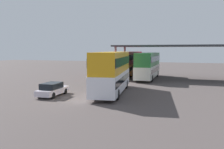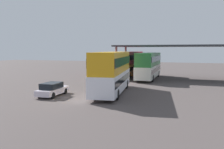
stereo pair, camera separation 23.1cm
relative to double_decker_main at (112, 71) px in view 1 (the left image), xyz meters
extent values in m
plane|color=#4D4442|center=(-0.88, -4.10, -2.40)|extent=(140.00, 140.00, 0.00)
cube|color=white|center=(0.00, -0.01, -1.08)|extent=(4.05, 11.02, 1.94)
cube|color=orange|center=(0.00, -0.01, 0.94)|extent=(3.94, 10.80, 2.10)
cube|color=black|center=(0.00, -0.01, -0.85)|extent=(4.02, 10.60, 0.66)
cube|color=black|center=(0.00, -0.01, 1.04)|extent=(4.02, 10.60, 0.84)
cube|color=black|center=(-0.79, 5.26, -0.79)|extent=(2.10, 0.41, 1.16)
cube|color=orange|center=(-0.79, 5.26, 0.14)|extent=(1.73, 0.34, 0.36)
cylinder|color=black|center=(-1.60, 3.13, -1.90)|extent=(0.42, 1.03, 1.00)
cylinder|color=black|center=(0.62, 3.46, -1.90)|extent=(0.42, 1.03, 1.00)
cylinder|color=black|center=(-0.62, -3.48, -1.90)|extent=(0.42, 1.03, 1.00)
cylinder|color=black|center=(1.61, -3.15, -1.90)|extent=(0.42, 1.03, 1.00)
cube|color=silver|center=(-5.15, -3.40, -1.90)|extent=(1.85, 4.16, 0.55)
cube|color=black|center=(-5.14, -3.61, -1.34)|extent=(1.61, 2.32, 0.58)
cylinder|color=black|center=(-5.95, -2.18, -2.10)|extent=(0.23, 0.61, 0.60)
cylinder|color=black|center=(-4.49, -2.10, -2.10)|extent=(0.23, 0.61, 0.60)
cylinder|color=black|center=(-5.81, -4.70, -2.10)|extent=(0.23, 0.61, 0.60)
cylinder|color=black|center=(-4.35, -4.62, -2.10)|extent=(0.23, 0.61, 0.60)
cube|color=orange|center=(-2.60, 15.69, -1.10)|extent=(2.98, 10.60, 1.89)
cube|color=red|center=(-2.60, 15.69, 0.87)|extent=(2.90, 10.39, 2.05)
cube|color=black|center=(-2.60, 15.69, -0.88)|extent=(3.00, 10.19, 0.64)
cube|color=black|center=(-2.60, 15.69, 0.97)|extent=(3.00, 10.19, 0.82)
cube|color=black|center=(-2.38, 20.89, -0.82)|extent=(2.16, 0.19, 1.14)
cube|color=orange|center=(-2.38, 20.89, 0.09)|extent=(1.78, 0.16, 0.36)
cylinder|color=black|center=(-3.61, 18.99, -1.90)|extent=(0.32, 1.01, 1.00)
cylinder|color=black|center=(-1.32, 18.89, -1.90)|extent=(0.32, 1.01, 1.00)
cylinder|color=black|center=(-3.89, 12.49, -1.90)|extent=(0.32, 1.01, 1.00)
cylinder|color=black|center=(-1.60, 12.39, -1.90)|extent=(0.32, 1.01, 1.00)
cube|color=silver|center=(1.33, 13.96, -1.14)|extent=(2.78, 11.55, 1.81)
cube|color=#297637|center=(1.33, 13.96, 0.75)|extent=(2.70, 11.32, 1.97)
cube|color=black|center=(1.33, 13.96, -0.92)|extent=(2.81, 11.09, 0.62)
cube|color=black|center=(1.33, 13.96, 0.85)|extent=(2.81, 11.09, 0.79)
cube|color=black|center=(1.16, 19.65, -0.87)|extent=(2.08, 0.16, 1.09)
cube|color=orange|center=(1.16, 19.65, 0.00)|extent=(1.71, 0.13, 0.36)
cylinder|color=black|center=(0.12, 17.49, -1.90)|extent=(0.31, 1.01, 1.00)
cylinder|color=black|center=(2.32, 17.56, -1.90)|extent=(0.31, 1.01, 1.00)
cylinder|color=black|center=(0.33, 10.37, -1.90)|extent=(0.31, 1.01, 1.00)
cylinder|color=black|center=(2.53, 10.44, -1.90)|extent=(0.31, 1.01, 1.00)
cube|color=#33353A|center=(6.40, 15.04, 2.83)|extent=(21.27, 6.68, 0.25)
cylinder|color=#9E9B93|center=(-3.64, 17.73, 0.16)|extent=(0.36, 0.36, 5.11)
cylinder|color=#9E9B93|center=(-3.62, 12.30, 0.16)|extent=(0.36, 0.36, 5.11)
camera|label=1|loc=(8.13, -23.75, 2.22)|focal=38.05mm
camera|label=2|loc=(8.34, -23.68, 2.22)|focal=38.05mm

